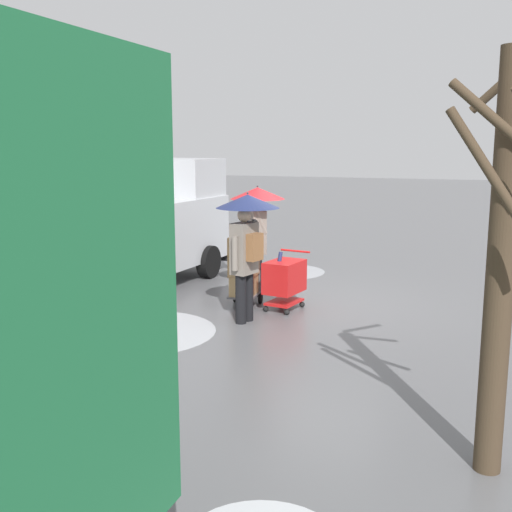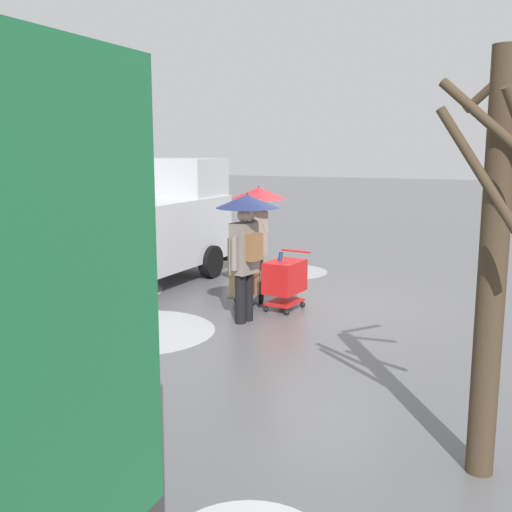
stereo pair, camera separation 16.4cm
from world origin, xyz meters
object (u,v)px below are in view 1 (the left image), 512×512
at_px(hand_dolly_boxes, 244,267).
at_px(bare_tree_near, 505,246).
at_px(pedestrian_pink_side, 257,215).
at_px(pedestrian_black_side, 247,228).
at_px(shopping_cart_vendor, 284,278).
at_px(cargo_van_parked_right, 134,230).

xyz_separation_m(hand_dolly_boxes, bare_tree_near, (-4.26, 4.51, 1.32)).
distance_m(pedestrian_pink_side, pedestrian_black_side, 1.81).
distance_m(hand_dolly_boxes, bare_tree_near, 6.34).
distance_m(hand_dolly_boxes, pedestrian_pink_side, 1.23).
xyz_separation_m(hand_dolly_boxes, pedestrian_black_side, (-0.40, 0.85, 0.83)).
xyz_separation_m(shopping_cart_vendor, pedestrian_black_side, (0.34, 0.93, 1.00)).
bearing_deg(hand_dolly_boxes, cargo_van_parked_right, -15.03).
xyz_separation_m(pedestrian_pink_side, pedestrian_black_side, (-0.51, 1.74, -0.01)).
xyz_separation_m(cargo_van_parked_right, hand_dolly_boxes, (-2.74, 0.74, -0.44)).
bearing_deg(pedestrian_black_side, hand_dolly_boxes, -64.70).
xyz_separation_m(shopping_cart_vendor, hand_dolly_boxes, (0.74, 0.08, 0.17)).
distance_m(shopping_cart_vendor, bare_tree_near, 5.97).
bearing_deg(bare_tree_near, shopping_cart_vendor, -52.59).
xyz_separation_m(cargo_van_parked_right, pedestrian_pink_side, (-2.64, -0.15, 0.41)).
relative_size(cargo_van_parked_right, hand_dolly_boxes, 4.14).
height_order(shopping_cart_vendor, pedestrian_pink_side, pedestrian_pink_side).
xyz_separation_m(cargo_van_parked_right, bare_tree_near, (-7.00, 5.25, 0.87)).
height_order(cargo_van_parked_right, bare_tree_near, bare_tree_near).
height_order(pedestrian_pink_side, bare_tree_near, bare_tree_near).
relative_size(cargo_van_parked_right, shopping_cart_vendor, 5.22).
xyz_separation_m(shopping_cart_vendor, pedestrian_pink_side, (0.85, -0.81, 1.02)).
relative_size(pedestrian_pink_side, bare_tree_near, 0.52).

